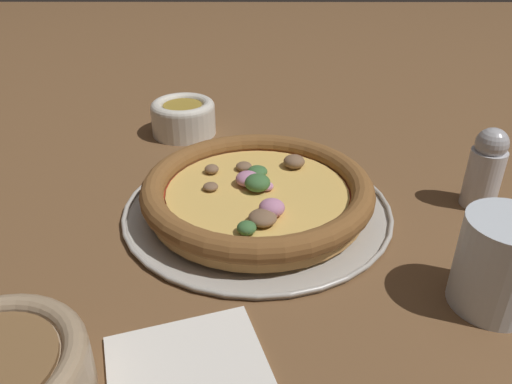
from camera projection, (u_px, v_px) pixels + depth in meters
The scene contains 7 objects.
ground_plane at pixel (256, 211), 0.61m from camera, with size 3.00×3.00×0.00m, color brown.
pizza_tray at pixel (256, 208), 0.61m from camera, with size 0.33×0.33×0.01m.
pizza at pixel (256, 192), 0.60m from camera, with size 0.28×0.28×0.04m.
bowl_near at pixel (182, 116), 0.81m from camera, with size 0.10×0.10×0.05m.
drinking_cup at pixel (499, 264), 0.45m from camera, with size 0.08×0.08×0.09m.
napkin at pixel (185, 365), 0.40m from camera, with size 0.15×0.14×0.01m.
pepper_shaker at pixel (484, 168), 0.60m from camera, with size 0.04×0.04×0.10m.
Camera 1 is at (-0.00, 0.52, 0.33)m, focal length 35.00 mm.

